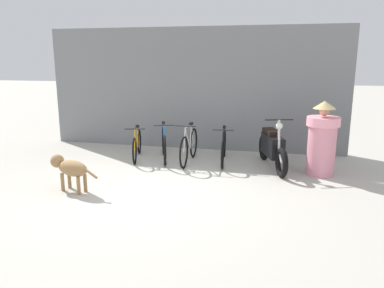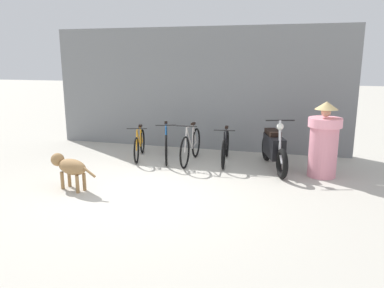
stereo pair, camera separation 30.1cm
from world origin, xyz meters
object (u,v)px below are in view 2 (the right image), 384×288
(bicycle_3, at_px, (225,148))
(stray_dog, at_px, (69,166))
(motorcycle, at_px, (274,148))
(bicycle_0, at_px, (140,145))
(bicycle_1, at_px, (166,144))
(bicycle_2, at_px, (191,146))
(person_in_robes, at_px, (324,140))

(bicycle_3, height_order, stray_dog, bicycle_3)
(motorcycle, xyz_separation_m, stray_dog, (-3.50, -2.29, -0.03))
(bicycle_0, distance_m, bicycle_1, 0.65)
(bicycle_1, bearing_deg, stray_dog, -41.43)
(bicycle_2, bearing_deg, bicycle_0, -92.65)
(stray_dog, bearing_deg, bicycle_2, -107.85)
(bicycle_0, distance_m, person_in_robes, 4.15)
(motorcycle, bearing_deg, bicycle_0, -108.60)
(bicycle_0, height_order, bicycle_3, bicycle_3)
(bicycle_0, distance_m, motorcycle, 3.15)
(person_in_robes, bearing_deg, bicycle_3, -50.60)
(bicycle_0, bearing_deg, stray_dog, -23.31)
(bicycle_3, relative_size, stray_dog, 1.53)
(bicycle_2, distance_m, bicycle_3, 0.79)
(bicycle_3, bearing_deg, bicycle_1, -92.30)
(bicycle_2, xyz_separation_m, person_in_robes, (2.84, -0.30, 0.37))
(bicycle_2, distance_m, person_in_robes, 2.87)
(bicycle_1, xyz_separation_m, bicycle_3, (1.40, 0.09, -0.02))
(bicycle_1, height_order, stray_dog, bicycle_1)
(stray_dog, bearing_deg, person_in_robes, -138.37)
(bicycle_3, bearing_deg, person_in_robes, 70.49)
(bicycle_1, distance_m, person_in_robes, 3.51)
(bicycle_0, height_order, stray_dog, bicycle_0)
(bicycle_0, xyz_separation_m, bicycle_1, (0.65, 0.07, 0.04))
(bicycle_2, bearing_deg, motorcycle, 88.33)
(bicycle_1, xyz_separation_m, stray_dog, (-1.00, -2.44, 0.06))
(bicycle_0, bearing_deg, bicycle_1, 81.53)
(stray_dog, bearing_deg, motorcycle, -129.49)
(bicycle_0, xyz_separation_m, person_in_robes, (4.12, -0.35, 0.42))
(bicycle_1, xyz_separation_m, person_in_robes, (3.47, -0.42, 0.38))
(bicycle_1, distance_m, motorcycle, 2.50)
(bicycle_2, height_order, stray_dog, bicycle_2)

